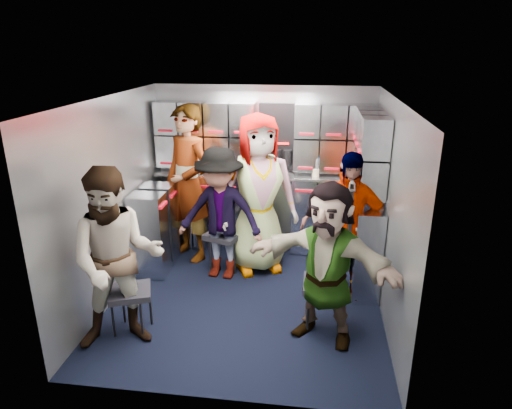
# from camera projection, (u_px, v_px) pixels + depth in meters

# --- Properties ---
(floor) EXTENTS (3.00, 3.00, 0.00)m
(floor) POSITION_uv_depth(u_px,v_px,m) (247.00, 297.00, 4.92)
(floor) COLOR black
(floor) RESTS_ON ground
(wall_back) EXTENTS (2.80, 0.04, 2.10)m
(wall_back) POSITION_uv_depth(u_px,v_px,m) (264.00, 167.00, 5.97)
(wall_back) COLOR gray
(wall_back) RESTS_ON ground
(wall_left) EXTENTS (0.04, 3.00, 2.10)m
(wall_left) POSITION_uv_depth(u_px,v_px,m) (113.00, 200.00, 4.74)
(wall_left) COLOR gray
(wall_left) RESTS_ON ground
(wall_right) EXTENTS (0.04, 3.00, 2.10)m
(wall_right) POSITION_uv_depth(u_px,v_px,m) (390.00, 212.00, 4.39)
(wall_right) COLOR gray
(wall_right) RESTS_ON ground
(ceiling) EXTENTS (2.80, 3.00, 0.02)m
(ceiling) POSITION_uv_depth(u_px,v_px,m) (245.00, 99.00, 4.21)
(ceiling) COLOR silver
(ceiling) RESTS_ON wall_back
(cart_bank_back) EXTENTS (2.68, 0.38, 0.99)m
(cart_bank_back) POSITION_uv_depth(u_px,v_px,m) (261.00, 213.00, 5.96)
(cart_bank_back) COLOR #A1A5B1
(cart_bank_back) RESTS_ON ground
(cart_bank_left) EXTENTS (0.38, 0.76, 0.99)m
(cart_bank_left) POSITION_uv_depth(u_px,v_px,m) (155.00, 229.00, 5.42)
(cart_bank_left) COLOR #A1A5B1
(cart_bank_left) RESTS_ON ground
(counter) EXTENTS (2.68, 0.42, 0.03)m
(counter) POSITION_uv_depth(u_px,v_px,m) (262.00, 174.00, 5.78)
(counter) COLOR silver
(counter) RESTS_ON cart_bank_back
(locker_bank_back) EXTENTS (2.68, 0.28, 0.82)m
(locker_bank_back) POSITION_uv_depth(u_px,v_px,m) (262.00, 136.00, 5.68)
(locker_bank_back) COLOR #A1A5B1
(locker_bank_back) RESTS_ON wall_back
(locker_bank_right) EXTENTS (0.28, 1.00, 0.82)m
(locker_bank_right) POSITION_uv_depth(u_px,v_px,m) (370.00, 151.00, 4.92)
(locker_bank_right) COLOR #A1A5B1
(locker_bank_right) RESTS_ON wall_right
(right_cabinet) EXTENTS (0.28, 1.20, 1.00)m
(right_cabinet) POSITION_uv_depth(u_px,v_px,m) (364.00, 239.00, 5.16)
(right_cabinet) COLOR #A1A5B1
(right_cabinet) RESTS_ON ground
(coffee_niche) EXTENTS (0.46, 0.16, 0.84)m
(coffee_niche) POSITION_uv_depth(u_px,v_px,m) (277.00, 137.00, 5.72)
(coffee_niche) COLOR black
(coffee_niche) RESTS_ON wall_back
(red_latch_strip) EXTENTS (2.60, 0.02, 0.03)m
(red_latch_strip) POSITION_uv_depth(u_px,v_px,m) (260.00, 189.00, 5.64)
(red_latch_strip) COLOR #A70818
(red_latch_strip) RESTS_ON cart_bank_back
(jump_seat_near_left) EXTENTS (0.47, 0.46, 0.44)m
(jump_seat_near_left) POSITION_uv_depth(u_px,v_px,m) (130.00, 294.00, 4.23)
(jump_seat_near_left) COLOR black
(jump_seat_near_left) RESTS_ON ground
(jump_seat_mid_left) EXTENTS (0.50, 0.48, 0.46)m
(jump_seat_mid_left) POSITION_uv_depth(u_px,v_px,m) (224.00, 237.00, 5.42)
(jump_seat_mid_left) COLOR black
(jump_seat_mid_left) RESTS_ON ground
(jump_seat_center) EXTENTS (0.35, 0.33, 0.41)m
(jump_seat_center) POSITION_uv_depth(u_px,v_px,m) (260.00, 234.00, 5.63)
(jump_seat_center) COLOR black
(jump_seat_center) RESTS_ON ground
(jump_seat_mid_right) EXTENTS (0.37, 0.36, 0.41)m
(jump_seat_mid_right) POSITION_uv_depth(u_px,v_px,m) (342.00, 258.00, 5.01)
(jump_seat_mid_right) COLOR black
(jump_seat_mid_right) RESTS_ON ground
(jump_seat_near_right) EXTENTS (0.40, 0.38, 0.47)m
(jump_seat_near_right) POSITION_uv_depth(u_px,v_px,m) (325.00, 287.00, 4.30)
(jump_seat_near_right) COLOR black
(jump_seat_near_right) RESTS_ON ground
(attendant_standing) EXTENTS (0.84, 0.78, 1.93)m
(attendant_standing) POSITION_uv_depth(u_px,v_px,m) (188.00, 184.00, 5.55)
(attendant_standing) COLOR black
(attendant_standing) RESTS_ON ground
(attendant_arc_a) EXTENTS (0.97, 0.86, 1.66)m
(attendant_arc_a) POSITION_uv_depth(u_px,v_px,m) (117.00, 260.00, 3.91)
(attendant_arc_a) COLOR black
(attendant_arc_a) RESTS_ON ground
(attendant_arc_b) EXTENTS (1.06, 0.71, 1.53)m
(attendant_arc_b) POSITION_uv_depth(u_px,v_px,m) (220.00, 214.00, 5.13)
(attendant_arc_b) COLOR black
(attendant_arc_b) RESTS_ON ground
(attendant_arc_c) EXTENTS (1.08, 0.90, 1.88)m
(attendant_arc_c) POSITION_uv_depth(u_px,v_px,m) (258.00, 194.00, 5.27)
(attendant_arc_c) COLOR black
(attendant_arc_c) RESTS_ON ground
(attendant_arc_d) EXTENTS (0.96, 0.46, 1.60)m
(attendant_arc_d) POSITION_uv_depth(u_px,v_px,m) (346.00, 227.00, 4.69)
(attendant_arc_d) COLOR black
(attendant_arc_d) RESTS_ON ground
(attendant_arc_e) EXTENTS (1.46, 0.93, 1.51)m
(attendant_arc_e) POSITION_uv_depth(u_px,v_px,m) (327.00, 264.00, 4.02)
(attendant_arc_e) COLOR black
(attendant_arc_e) RESTS_ON ground
(bottle_left) EXTENTS (0.06, 0.06, 0.22)m
(bottle_left) POSITION_uv_depth(u_px,v_px,m) (226.00, 164.00, 5.75)
(bottle_left) COLOR white
(bottle_left) RESTS_ON counter
(bottle_mid) EXTENTS (0.06, 0.06, 0.22)m
(bottle_mid) POSITION_uv_depth(u_px,v_px,m) (212.00, 164.00, 5.77)
(bottle_mid) COLOR white
(bottle_mid) RESTS_ON counter
(bottle_right) EXTENTS (0.07, 0.07, 0.23)m
(bottle_right) POSITION_uv_depth(u_px,v_px,m) (317.00, 167.00, 5.61)
(bottle_right) COLOR white
(bottle_right) RESTS_ON counter
(cup_left) EXTENTS (0.08, 0.08, 0.09)m
(cup_left) POSITION_uv_depth(u_px,v_px,m) (220.00, 170.00, 5.77)
(cup_left) COLOR beige
(cup_left) RESTS_ON counter
(cup_right) EXTENTS (0.08, 0.08, 0.10)m
(cup_right) POSITION_uv_depth(u_px,v_px,m) (316.00, 173.00, 5.62)
(cup_right) COLOR beige
(cup_right) RESTS_ON counter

